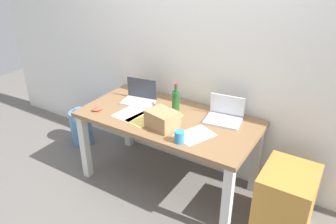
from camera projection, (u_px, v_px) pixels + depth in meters
ground_plane at (168, 181)px, 3.34m from camera, size 8.00×8.00×0.00m
back_wall at (194, 41)px, 3.09m from camera, size 5.20×0.08×2.60m
desk at (168, 126)px, 3.05m from camera, size 1.60×0.79×0.72m
laptop_left at (139, 97)px, 3.27m from camera, size 0.34×0.26×0.22m
laptop_right at (224, 116)px, 2.94m from camera, size 0.33×0.28×0.21m
beer_bottle at (176, 100)px, 3.08m from camera, size 0.07×0.07×0.26m
computer_mouse at (97, 109)px, 3.11m from camera, size 0.09×0.12×0.03m
cardboard_box at (162, 119)px, 2.81m from camera, size 0.28×0.24×0.15m
coffee_mug at (179, 137)px, 2.62m from camera, size 0.08×0.08×0.09m
paper_yellow_folder at (145, 118)px, 2.98m from camera, size 0.26×0.33×0.00m
paper_sheet_front_left at (131, 113)px, 3.07m from camera, size 0.24×0.31×0.00m
paper_sheet_center at (165, 119)px, 2.97m from camera, size 0.21×0.30×0.00m
paper_sheet_front_right at (195, 135)px, 2.73m from camera, size 0.31×0.35×0.00m
water_cooler_jug at (81, 127)px, 3.87m from camera, size 0.24×0.24×0.46m
filing_cabinet at (285, 202)px, 2.67m from camera, size 0.40×0.48×0.57m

